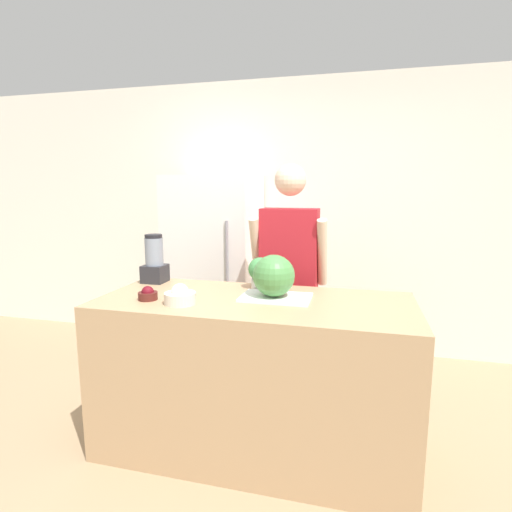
{
  "coord_description": "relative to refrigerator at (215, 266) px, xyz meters",
  "views": [
    {
      "loc": [
        0.56,
        -1.78,
        1.56
      ],
      "look_at": [
        0.0,
        0.43,
        1.18
      ],
      "focal_mm": 28.0,
      "sensor_mm": 36.0,
      "label": 1
    }
  ],
  "objects": [
    {
      "name": "ground_plane",
      "position": [
        0.73,
        -1.73,
        -0.84
      ],
      "size": [
        14.0,
        14.0,
        0.0
      ],
      "primitive_type": "plane",
      "color": "tan"
    },
    {
      "name": "wall_back",
      "position": [
        0.73,
        0.39,
        0.46
      ],
      "size": [
        8.0,
        0.06,
        2.6
      ],
      "color": "white",
      "rests_on": "ground_plane"
    },
    {
      "name": "counter_island",
      "position": [
        0.73,
        -1.33,
        -0.38
      ],
      "size": [
        1.82,
        0.79,
        0.93
      ],
      "color": "tan",
      "rests_on": "ground_plane"
    },
    {
      "name": "refrigerator",
      "position": [
        0.0,
        0.0,
        0.0
      ],
      "size": [
        0.79,
        0.71,
        1.69
      ],
      "color": "white",
      "rests_on": "ground_plane"
    },
    {
      "name": "person",
      "position": [
        0.82,
        -0.66,
        0.06
      ],
      "size": [
        0.55,
        0.27,
        1.74
      ],
      "color": "gray",
      "rests_on": "ground_plane"
    },
    {
      "name": "cutting_board",
      "position": [
        0.85,
        -1.28,
        0.09
      ],
      "size": [
        0.41,
        0.27,
        0.01
      ],
      "color": "white",
      "rests_on": "counter_island"
    },
    {
      "name": "watermelon",
      "position": [
        0.83,
        -1.29,
        0.22
      ],
      "size": [
        0.25,
        0.25,
        0.25
      ],
      "color": "#4C8C47",
      "rests_on": "cutting_board"
    },
    {
      "name": "bowl_cherries",
      "position": [
        0.13,
        -1.49,
        0.12
      ],
      "size": [
        0.11,
        0.11,
        0.08
      ],
      "color": "#511E19",
      "rests_on": "counter_island"
    },
    {
      "name": "bowl_cream",
      "position": [
        0.35,
        -1.52,
        0.13
      ],
      "size": [
        0.18,
        0.18,
        0.12
      ],
      "color": "beige",
      "rests_on": "counter_island"
    },
    {
      "name": "blender",
      "position": [
        -0.05,
        -1.07,
        0.24
      ],
      "size": [
        0.15,
        0.15,
        0.33
      ],
      "color": "#28282D",
      "rests_on": "counter_island"
    },
    {
      "name": "potted_plant",
      "position": [
        0.7,
        -1.08,
        0.2
      ],
      "size": [
        0.15,
        0.15,
        0.2
      ],
      "color": "beige",
      "rests_on": "counter_island"
    }
  ]
}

